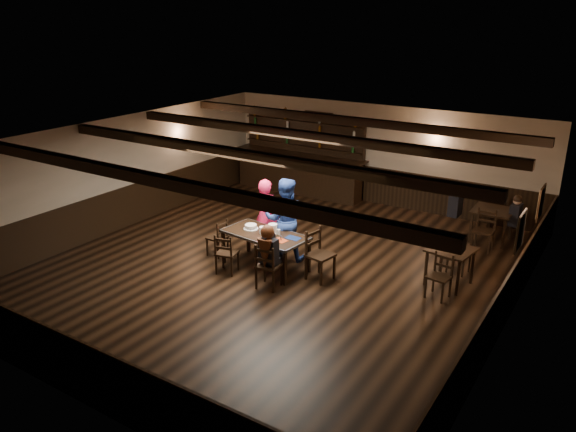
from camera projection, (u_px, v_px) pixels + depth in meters
The scene contains 25 objects.
ground at pixel (278, 267), 11.63m from camera, with size 10.00×10.00×0.00m, color black.
room_shell at pixel (279, 187), 11.06m from camera, with size 9.02×10.02×2.71m.
dining_table at pixel (265, 237), 11.42m from camera, with size 1.86×1.07×0.75m.
chair_near_left at pixel (225, 251), 11.19m from camera, with size 0.48×0.46×0.85m.
chair_near_right at pixel (267, 263), 10.56m from camera, with size 0.47×0.45×0.91m.
chair_end_left at pixel (220, 235), 12.04m from camera, with size 0.36×0.38×0.81m.
chair_end_right at pixel (317, 250), 10.99m from camera, with size 0.53×0.55×1.02m.
chair_far_pushed at pixel (267, 218), 13.01m from camera, with size 0.46×0.45×0.84m.
woman_pink at pixel (265, 217), 12.07m from camera, with size 0.61×0.40×1.68m, color #FE3671.
man_blue at pixel (285, 219), 11.76m from camera, with size 0.87×0.68×1.79m, color navy.
seated_person at pixel (268, 247), 10.50m from camera, with size 0.35×0.52×0.85m.
cake at pixel (251, 227), 11.62m from camera, with size 0.31×0.31×0.10m.
plate_stack_a at pixel (263, 230), 11.38m from camera, with size 0.15×0.15×0.14m, color white.
plate_stack_b at pixel (273, 229), 11.33m from camera, with size 0.18×0.18×0.22m, color white.
tea_light at pixel (273, 232), 11.41m from camera, with size 0.05×0.05×0.06m.
salt_shaker at pixel (275, 235), 11.17m from camera, with size 0.04×0.04×0.09m, color silver.
pepper_shaker at pixel (281, 238), 11.05m from camera, with size 0.04×0.04×0.09m, color #A5A8AD.
drink_glass at pixel (279, 232), 11.32m from camera, with size 0.07×0.07×0.11m, color silver.
menu_red at pixel (280, 240), 11.05m from camera, with size 0.28×0.20×0.00m, color #9F3011.
menu_blue at pixel (293, 238), 11.16m from camera, with size 0.30×0.21×0.00m, color #0D1D45.
bar_counter at pixel (300, 168), 16.30m from camera, with size 4.06×0.70×2.20m.
back_table_a at pixel (451, 254), 10.70m from camera, with size 0.89×0.89×0.75m.
back_table_b at pixel (493, 214), 12.79m from camera, with size 0.88×0.88×0.75m.
bg_patron_left at pixel (456, 199), 13.09m from camera, with size 0.25×0.40×0.80m.
bg_patron_right at pixel (516, 210), 12.53m from camera, with size 0.23×0.35×0.70m.
Camera 1 is at (5.86, -8.78, 5.00)m, focal length 35.00 mm.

